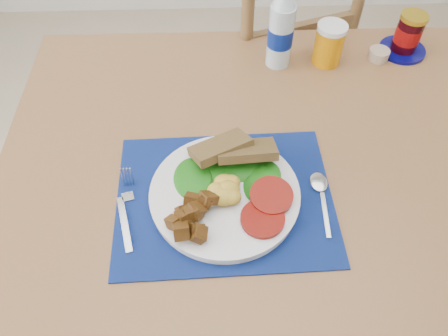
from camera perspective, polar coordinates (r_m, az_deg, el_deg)
name	(u,v)px	position (r m, az deg, el deg)	size (l,w,h in m)	color
ground	(280,333)	(1.60, 7.30, -20.54)	(4.00, 4.00, 0.00)	tan
table	(297,165)	(1.11, 9.55, 0.38)	(1.40, 0.90, 0.75)	brown
chair_far	(281,49)	(1.59, 7.47, 15.17)	(0.54, 0.52, 1.15)	brown
placemat	(225,198)	(0.93, 0.09, -3.93)	(0.46, 0.36, 0.00)	black
breakfast_plate	(222,193)	(0.91, -0.29, -3.33)	(0.31, 0.31, 0.08)	silver
fork	(127,206)	(0.93, -12.59, -4.90)	(0.05, 0.19, 0.00)	#B2B5BA
spoon	(321,193)	(0.95, 12.52, -3.19)	(0.04, 0.16, 0.00)	#B2B5BA
water_bottle	(281,31)	(1.19, 7.44, 17.31)	(0.07, 0.07, 0.23)	#ADBFCC
juice_glass	(329,45)	(1.25, 13.52, 15.35)	(0.08, 0.08, 0.11)	#CB7B05
ramekin	(379,54)	(1.32, 19.55, 13.80)	(0.06, 0.06, 0.03)	tan
jam_on_saucer	(407,36)	(1.35, 22.83, 15.62)	(0.13, 0.13, 0.12)	#050555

